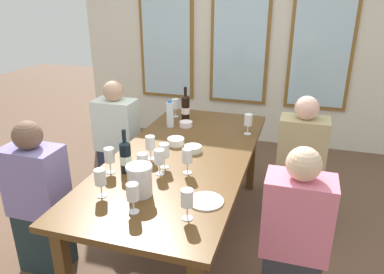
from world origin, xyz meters
TOP-DOWN VIEW (x-y plane):
  - ground_plane at (0.00, 0.00)m, footprint 12.00×12.00m
  - back_wall_with_windows at (0.00, 2.27)m, footprint 4.17×0.10m
  - dining_table at (0.00, 0.00)m, footprint 0.97×2.14m
  - white_plate_0 at (0.33, -0.57)m, footprint 0.21×0.21m
  - metal_pitcher at (-0.06, -0.61)m, footprint 0.16×0.16m
  - wine_bottle_0 at (-0.27, -0.36)m, footprint 0.08×0.08m
  - wine_bottle_1 at (-0.21, 0.74)m, footprint 0.08×0.08m
  - tasting_bowl_0 at (-0.16, 0.59)m, footprint 0.11×0.11m
  - tasting_bowl_1 at (-0.11, 0.17)m, footprint 0.13×0.13m
  - tasting_bowl_2 at (0.06, 0.08)m, footprint 0.13×0.13m
  - water_bottle at (-0.29, 0.54)m, footprint 0.06×0.06m
  - wine_glass_0 at (-0.02, -0.79)m, footprint 0.07×0.07m
  - wine_glass_1 at (-0.05, -0.33)m, footprint 0.07×0.07m
  - wine_glass_2 at (-0.34, 0.82)m, footprint 0.07×0.07m
  - wine_glass_3 at (-0.37, -0.40)m, footprint 0.07×0.07m
  - wine_glass_4 at (0.28, -0.76)m, footprint 0.07×0.07m
  - wine_glass_5 at (-0.20, -0.13)m, footprint 0.07×0.07m
  - wine_glass_6 at (-0.27, -0.69)m, footprint 0.07×0.07m
  - wine_glass_7 at (-0.13, -0.41)m, footprint 0.07×0.07m
  - wine_glass_8 at (-0.05, -0.23)m, footprint 0.07×0.07m
  - wine_glass_9 at (0.39, 0.56)m, footprint 0.07×0.07m
  - wine_glass_10 at (0.12, -0.26)m, footprint 0.07×0.07m
  - seated_person_0 at (-0.84, 0.56)m, footprint 0.38×0.24m
  - seated_person_1 at (0.84, 0.55)m, footprint 0.38×0.24m
  - seated_person_2 at (-0.84, -0.57)m, footprint 0.38×0.24m
  - seated_person_3 at (0.84, -0.49)m, footprint 0.38×0.24m

SIDE VIEW (x-z plane):
  - ground_plane at x=0.00m, z-range 0.00..0.00m
  - seated_person_0 at x=-0.84m, z-range -0.03..1.08m
  - seated_person_1 at x=0.84m, z-range -0.03..1.08m
  - seated_person_2 at x=-0.84m, z-range -0.03..1.08m
  - seated_person_3 at x=0.84m, z-range -0.03..1.08m
  - dining_table at x=0.00m, z-range 0.30..1.04m
  - white_plate_0 at x=0.33m, z-range 0.74..0.75m
  - tasting_bowl_2 at x=0.06m, z-range 0.74..0.79m
  - tasting_bowl_0 at x=-0.16m, z-range 0.74..0.79m
  - tasting_bowl_1 at x=-0.11m, z-range 0.74..0.79m
  - metal_pitcher at x=-0.06m, z-range 0.74..0.93m
  - wine_bottle_0 at x=-0.27m, z-range 0.70..1.00m
  - water_bottle at x=-0.29m, z-range 0.73..0.97m
  - wine_glass_0 at x=-0.02m, z-range 0.77..0.94m
  - wine_glass_9 at x=0.39m, z-range 0.77..0.94m
  - wine_glass_8 at x=-0.05m, z-range 0.77..0.94m
  - wine_glass_1 at x=-0.05m, z-range 0.77..0.94m
  - wine_glass_2 at x=-0.34m, z-range 0.77..0.94m
  - wine_glass_6 at x=-0.27m, z-range 0.77..0.94m
  - wine_glass_3 at x=-0.37m, z-range 0.77..0.95m
  - wine_glass_4 at x=0.28m, z-range 0.77..0.95m
  - wine_glass_5 at x=-0.20m, z-range 0.77..0.95m
  - wine_glass_7 at x=-0.13m, z-range 0.77..0.95m
  - wine_glass_10 at x=0.12m, z-range 0.77..0.95m
  - wine_bottle_1 at x=-0.21m, z-range 0.70..1.02m
  - back_wall_with_windows at x=0.00m, z-range 0.00..2.90m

